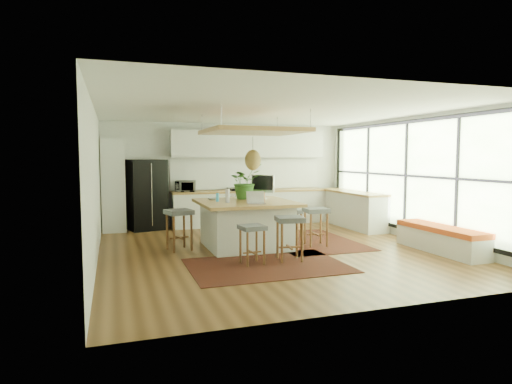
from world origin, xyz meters
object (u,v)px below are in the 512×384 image
object	(u,v)px
stool_right_back	(293,224)
monitor	(263,186)
island	(246,224)
island_plant	(245,185)
laptop	(256,198)
stool_near_right	(290,241)
microwave	(185,185)
fridge	(147,193)
stool_left_side	(179,232)
stool_near_left	(252,244)
stool_right_front	(316,229)

from	to	relation	value
stool_right_back	monitor	distance (m)	1.09
island	island_plant	bearing A→B (deg)	74.89
island	stool_right_back	size ratio (longest dim) A/B	2.77
laptop	stool_near_right	bearing A→B (deg)	-56.75
island	island_plant	world-z (taller)	island_plant
laptop	microwave	world-z (taller)	microwave
fridge	monitor	xyz separation A→B (m)	(2.22, -2.37, 0.26)
stool_left_side	monitor	distance (m)	2.02
stool_left_side	laptop	world-z (taller)	laptop
stool_right_back	laptop	size ratio (longest dim) A/B	1.86
stool_near_left	laptop	world-z (taller)	laptop
stool_near_left	stool_near_right	world-z (taller)	stool_near_right
monitor	microwave	bearing A→B (deg)	166.97
stool_left_side	monitor	bearing A→B (deg)	8.75
fridge	stool_left_side	size ratio (longest dim) A/B	2.21
stool_left_side	stool_right_back	bearing A→B (deg)	6.41
stool_near_right	stool_right_back	bearing A→B (deg)	65.11
island	stool_near_right	world-z (taller)	island
stool_near_right	stool_left_side	bearing A→B (deg)	138.84
stool_right_front	stool_left_side	world-z (taller)	stool_left_side
fridge	island	world-z (taller)	fridge
fridge	monitor	distance (m)	3.26
stool_near_right	monitor	bearing A→B (deg)	86.00
stool_right_back	laptop	bearing A→B (deg)	-139.90
monitor	island_plant	xyz separation A→B (m)	(-0.38, 0.04, 0.03)
stool_left_side	laptop	xyz separation A→B (m)	(1.35, -0.70, 0.70)
fridge	island	size ratio (longest dim) A/B	0.95
stool_near_right	stool_left_side	xyz separation A→B (m)	(-1.70, 1.48, 0.00)
island_plant	stool_left_side	bearing A→B (deg)	-167.60
stool_near_left	monitor	xyz separation A→B (m)	(0.82, 1.81, 0.83)
fridge	stool_right_front	bearing A→B (deg)	-59.58
stool_left_side	island	bearing A→B (deg)	-5.79
laptop	stool_right_front	bearing A→B (deg)	18.48
fridge	stool_right_front	distance (m)	4.44
stool_right_back	microwave	bearing A→B (deg)	130.18
island	stool_right_front	bearing A→B (deg)	-13.97
fridge	laptop	xyz separation A→B (m)	(1.75, -3.35, 0.12)
stool_near_left	island_plant	bearing A→B (deg)	76.61
fridge	stool_near_left	xyz separation A→B (m)	(1.40, -4.17, -0.57)
stool_left_side	stool_near_right	bearing A→B (deg)	-41.16
stool_right_front	stool_right_back	world-z (taller)	stool_right_front
fridge	stool_near_left	size ratio (longest dim) A/B	2.61
island	monitor	bearing A→B (deg)	39.33
monitor	microwave	distance (m)	2.65
stool_near_right	stool_right_back	xyz separation A→B (m)	(0.82, 1.77, 0.00)
stool_right_back	stool_left_side	xyz separation A→B (m)	(-2.52, -0.28, 0.00)
stool_right_back	island_plant	distance (m)	1.38
fridge	stool_near_left	distance (m)	4.44
stool_near_right	stool_right_back	size ratio (longest dim) A/B	1.16
island	fridge	bearing A→B (deg)	121.68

